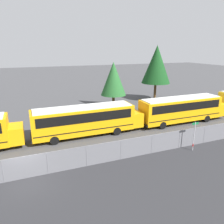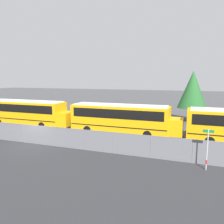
% 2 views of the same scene
% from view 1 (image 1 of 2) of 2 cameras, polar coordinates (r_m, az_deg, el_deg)
% --- Properties ---
extents(ground_plane, '(200.00, 200.00, 0.00)m').
position_cam_1_polar(ground_plane, '(18.10, -21.27, -15.76)').
color(ground_plane, '#424244').
extents(fence, '(88.65, 0.07, 1.81)m').
position_cam_1_polar(fence, '(17.64, -21.59, -13.22)').
color(fence, '#9EA0A5').
rests_on(fence, ground_plane).
extents(school_bus_3, '(12.30, 2.58, 3.28)m').
position_cam_1_polar(school_bus_3, '(23.75, -6.72, -1.74)').
color(school_bus_3, orange).
rests_on(school_bus_3, ground_plane).
extents(school_bus_4, '(12.30, 2.58, 3.28)m').
position_cam_1_polar(school_bus_4, '(29.20, 17.89, 1.03)').
color(school_bus_4, orange).
rests_on(school_bus_4, ground_plane).
extents(street_sign, '(0.70, 0.09, 2.83)m').
position_cam_1_polar(street_sign, '(21.68, 20.65, -5.76)').
color(street_sign, '#B7B7BC').
rests_on(street_sign, ground_plane).
extents(tree_0, '(5.07, 5.07, 9.73)m').
position_cam_1_polar(tree_0, '(40.28, 11.54, 12.07)').
color(tree_0, '#51381E').
rests_on(tree_0, ground_plane).
extents(tree_1, '(4.00, 4.00, 7.20)m').
position_cam_1_polar(tree_1, '(34.72, 0.38, 8.68)').
color(tree_1, '#51381E').
rests_on(tree_1, ground_plane).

